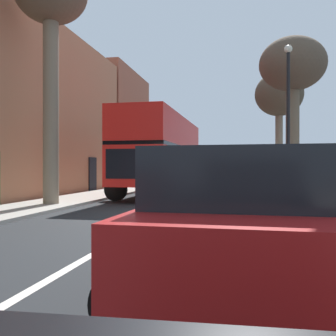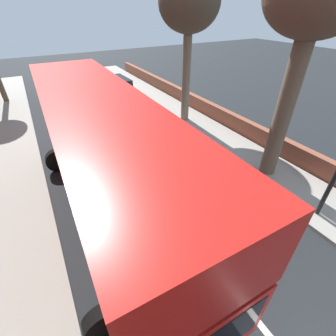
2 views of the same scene
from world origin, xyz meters
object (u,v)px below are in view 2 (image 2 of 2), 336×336
Objects in this scene: street_tree_right_1 at (189,5)px; street_tree_right_5 at (316,3)px; double_decker_bus at (104,154)px; parked_car_green_right_2 at (116,87)px.

street_tree_right_5 is at bearing -89.60° from street_tree_right_1.
double_decker_bus reaches higher than parked_car_green_right_2.
double_decker_bus is 1.43× the size of street_tree_right_1.
parked_car_green_right_2 is at bearing 100.26° from street_tree_right_5.
street_tree_right_5 is (2.27, -12.57, 5.14)m from parked_car_green_right_2.
parked_car_green_right_2 is 0.61× the size of street_tree_right_5.
street_tree_right_1 is (2.23, -6.11, 5.08)m from parked_car_green_right_2.
street_tree_right_5 reaches higher than parked_car_green_right_2.
street_tree_right_1 is (6.43, 5.39, 3.63)m from double_decker_bus.
double_decker_bus is 12.33m from parked_car_green_right_2.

